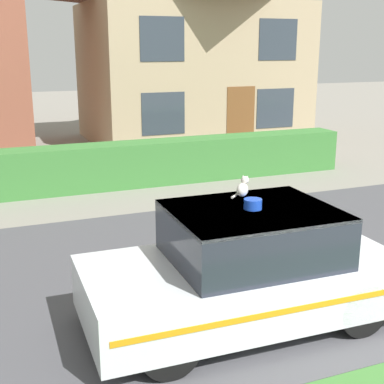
% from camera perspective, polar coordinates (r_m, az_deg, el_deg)
% --- Properties ---
extents(road_strip, '(28.00, 6.24, 0.01)m').
position_cam_1_polar(road_strip, '(8.77, 6.31, -7.23)').
color(road_strip, '#4C4C51').
rests_on(road_strip, ground).
extents(garden_hedge, '(12.79, 0.85, 1.07)m').
position_cam_1_polar(garden_hedge, '(13.16, -9.05, 2.73)').
color(garden_hedge, '#3D7F38').
rests_on(garden_hedge, ground).
extents(police_car, '(3.90, 1.87, 1.59)m').
position_cam_1_polar(police_car, '(6.64, 5.62, -8.20)').
color(police_car, black).
rests_on(police_car, road_strip).
extents(cat, '(0.28, 0.23, 0.25)m').
position_cam_1_polar(cat, '(6.47, 5.44, 0.41)').
color(cat, silver).
rests_on(cat, police_car).
extents(house_right, '(7.57, 5.82, 7.36)m').
position_cam_1_polar(house_right, '(19.84, -0.25, 16.47)').
color(house_right, tan).
rests_on(house_right, ground).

